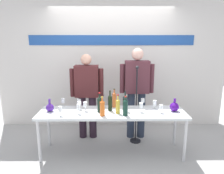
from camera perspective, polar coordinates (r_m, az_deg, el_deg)
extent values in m
plane|color=#A6A4A3|center=(3.77, 0.02, -17.10)|extent=(10.00, 10.00, 0.00)
cube|color=silver|center=(4.53, -0.12, 8.08)|extent=(4.82, 0.10, 3.00)
cube|color=#2451A3|center=(4.45, -0.12, 12.41)|extent=(3.37, 0.01, 0.20)
cube|color=silver|center=(3.47, 0.02, -6.90)|extent=(2.36, 0.63, 0.04)
cylinder|color=silver|center=(3.54, -18.91, -13.61)|extent=(0.05, 0.05, 0.69)
cylinder|color=silver|center=(3.56, 18.92, -13.47)|extent=(0.05, 0.05, 0.69)
cylinder|color=silver|center=(4.00, -16.56, -10.30)|extent=(0.05, 0.05, 0.69)
cylinder|color=silver|center=(4.01, 16.45, -10.19)|extent=(0.05, 0.05, 0.69)
sphere|color=#482091|center=(3.58, -16.27, -5.35)|extent=(0.13, 0.13, 0.13)
cylinder|color=#482091|center=(3.55, -16.37, -3.81)|extent=(0.04, 0.04, 0.09)
sphere|color=#460F8B|center=(3.60, 16.32, -5.13)|extent=(0.15, 0.15, 0.15)
cylinder|color=#460F8B|center=(3.57, 16.42, -3.59)|extent=(0.04, 0.04, 0.08)
cylinder|color=black|center=(4.17, -7.86, -7.92)|extent=(0.14, 0.14, 0.82)
cylinder|color=black|center=(4.15, -5.17, -7.95)|extent=(0.14, 0.14, 0.82)
cube|color=#4C1F22|center=(3.96, -6.78, 1.58)|extent=(0.43, 0.22, 0.58)
cylinder|color=#4C1F22|center=(4.00, -10.56, 1.15)|extent=(0.09, 0.09, 0.52)
cylinder|color=#4C1F22|center=(3.94, -2.93, 1.18)|extent=(0.09, 0.09, 0.52)
sphere|color=#E1A88F|center=(3.90, -6.94, 7.32)|extent=(0.20, 0.20, 0.20)
cylinder|color=#242C3F|center=(4.14, 5.03, -7.47)|extent=(0.14, 0.14, 0.89)
cylinder|color=#242C3F|center=(4.16, 7.79, -7.42)|extent=(0.14, 0.14, 0.89)
cube|color=#522831|center=(3.95, 6.69, 2.69)|extent=(0.44, 0.22, 0.59)
cylinder|color=#522831|center=(3.93, 2.74, 2.27)|extent=(0.09, 0.09, 0.53)
cylinder|color=#522831|center=(4.00, 10.55, 2.25)|extent=(0.09, 0.09, 0.53)
sphere|color=beige|center=(3.90, 6.85, 8.72)|extent=(0.22, 0.22, 0.22)
cylinder|color=#D0622C|center=(3.64, 0.60, -3.62)|extent=(0.07, 0.07, 0.24)
cone|color=#D0622C|center=(3.61, 0.61, -1.64)|extent=(0.07, 0.07, 0.03)
cylinder|color=#D0622C|center=(3.60, 0.61, -1.28)|extent=(0.03, 0.03, 0.07)
cylinder|color=black|center=(3.59, 0.61, -0.61)|extent=(0.03, 0.03, 0.02)
cylinder|color=orange|center=(3.25, -2.60, -5.86)|extent=(0.07, 0.07, 0.22)
cone|color=orange|center=(3.21, -2.62, -3.80)|extent=(0.07, 0.07, 0.03)
cylinder|color=orange|center=(3.21, -2.63, -3.43)|extent=(0.02, 0.02, 0.07)
cylinder|color=gold|center=(3.20, -2.64, -2.69)|extent=(0.03, 0.03, 0.02)
cylinder|color=#113026|center=(3.27, 3.60, -5.69)|extent=(0.08, 0.08, 0.23)
cone|color=#113026|center=(3.23, 3.63, -3.55)|extent=(0.08, 0.08, 0.03)
cylinder|color=#113026|center=(3.22, 3.64, -3.26)|extent=(0.03, 0.03, 0.06)
cylinder|color=red|center=(3.21, 3.65, -2.60)|extent=(0.03, 0.03, 0.02)
cylinder|color=gold|center=(3.35, 1.57, -5.33)|extent=(0.07, 0.07, 0.21)
cone|color=gold|center=(3.32, 1.59, -3.41)|extent=(0.07, 0.07, 0.03)
cylinder|color=gold|center=(3.31, 1.59, -2.96)|extent=(0.02, 0.02, 0.08)
cylinder|color=#A91822|center=(3.30, 1.60, -2.17)|extent=(0.03, 0.03, 0.02)
cylinder|color=black|center=(3.47, -0.52, -4.48)|extent=(0.07, 0.07, 0.24)
cone|color=black|center=(3.43, -0.52, -2.40)|extent=(0.07, 0.07, 0.03)
cylinder|color=black|center=(3.42, -0.52, -1.89)|extent=(0.02, 0.02, 0.09)
cylinder|color=black|center=(3.41, -0.53, -1.06)|extent=(0.03, 0.03, 0.02)
cylinder|color=black|center=(3.46, 3.51, -4.56)|extent=(0.07, 0.07, 0.23)
cone|color=black|center=(3.43, 3.54, -2.49)|extent=(0.07, 0.07, 0.03)
cylinder|color=black|center=(3.42, 3.55, -2.00)|extent=(0.02, 0.02, 0.09)
cylinder|color=black|center=(3.40, 3.56, -1.15)|extent=(0.03, 0.03, 0.02)
cylinder|color=black|center=(3.41, -3.33, -4.91)|extent=(0.07, 0.07, 0.22)
cone|color=black|center=(3.37, -3.36, -2.88)|extent=(0.07, 0.07, 0.03)
cylinder|color=black|center=(3.37, -3.36, -2.42)|extent=(0.02, 0.02, 0.08)
cylinder|color=red|center=(3.35, -3.37, -1.62)|extent=(0.03, 0.03, 0.02)
cylinder|color=white|center=(3.37, -13.59, -7.48)|extent=(0.06, 0.06, 0.00)
cylinder|color=white|center=(3.36, -13.62, -6.92)|extent=(0.01, 0.01, 0.07)
cylinder|color=white|center=(3.34, -13.69, -5.73)|extent=(0.06, 0.06, 0.08)
cylinder|color=white|center=(3.79, -12.85, -5.11)|extent=(0.06, 0.06, 0.00)
cylinder|color=white|center=(3.78, -12.88, -4.58)|extent=(0.01, 0.01, 0.07)
cylinder|color=white|center=(3.76, -12.94, -3.51)|extent=(0.06, 0.06, 0.08)
cylinder|color=white|center=(3.40, -8.87, -7.09)|extent=(0.06, 0.06, 0.00)
cylinder|color=white|center=(3.39, -8.89, -6.51)|extent=(0.01, 0.01, 0.07)
cylinder|color=white|center=(3.36, -8.94, -5.25)|extent=(0.06, 0.06, 0.09)
cylinder|color=white|center=(3.52, -7.14, -6.34)|extent=(0.05, 0.05, 0.00)
cylinder|color=white|center=(3.50, -7.16, -5.72)|extent=(0.01, 0.01, 0.08)
cylinder|color=white|center=(3.48, -7.20, -4.55)|extent=(0.06, 0.06, 0.07)
cylinder|color=white|center=(3.59, -8.67, -5.95)|extent=(0.05, 0.05, 0.00)
cylinder|color=white|center=(3.58, -8.69, -5.46)|extent=(0.01, 0.01, 0.06)
cylinder|color=white|center=(3.56, -8.73, -4.43)|extent=(0.07, 0.07, 0.07)
cylinder|color=white|center=(3.70, -8.75, -5.39)|extent=(0.06, 0.06, 0.00)
cylinder|color=white|center=(3.69, -8.77, -4.83)|extent=(0.01, 0.01, 0.07)
cylinder|color=white|center=(3.67, -8.81, -3.77)|extent=(0.06, 0.06, 0.07)
cylinder|color=white|center=(3.46, 7.69, -6.68)|extent=(0.06, 0.06, 0.00)
cylinder|color=white|center=(3.45, 7.71, -6.09)|extent=(0.01, 0.01, 0.07)
cylinder|color=white|center=(3.42, 7.75, -4.85)|extent=(0.07, 0.07, 0.08)
cylinder|color=white|center=(3.74, 8.19, -5.17)|extent=(0.06, 0.06, 0.00)
cylinder|color=white|center=(3.73, 8.21, -4.59)|extent=(0.01, 0.01, 0.08)
cylinder|color=white|center=(3.71, 8.25, -3.53)|extent=(0.06, 0.06, 0.07)
cylinder|color=white|center=(3.66, 11.26, -5.68)|extent=(0.06, 0.06, 0.00)
cylinder|color=white|center=(3.65, 11.28, -5.24)|extent=(0.01, 0.01, 0.06)
cylinder|color=white|center=(3.63, 11.33, -4.18)|extent=(0.06, 0.06, 0.08)
cylinder|color=white|center=(3.49, 12.88, -6.74)|extent=(0.05, 0.05, 0.00)
cylinder|color=white|center=(3.48, 12.90, -6.25)|extent=(0.01, 0.01, 0.06)
cylinder|color=white|center=(3.46, 12.96, -5.22)|extent=(0.06, 0.06, 0.07)
cylinder|color=black|center=(4.14, 6.23, -14.09)|extent=(0.20, 0.20, 0.02)
cylinder|color=black|center=(3.88, 6.47, -5.25)|extent=(0.02, 0.02, 1.36)
sphere|color=#232328|center=(3.72, 6.75, 5.19)|extent=(0.06, 0.06, 0.06)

